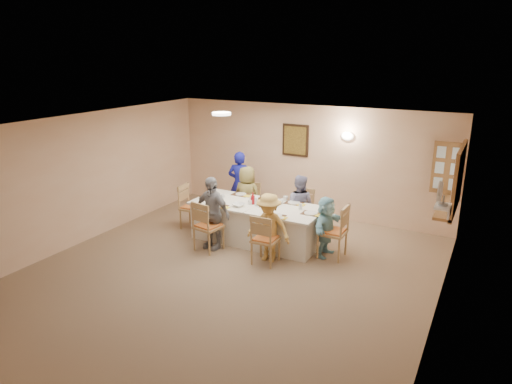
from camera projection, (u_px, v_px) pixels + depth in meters
The scene contains 49 objects.
ground at pixel (227, 274), 7.68m from camera, with size 7.00×7.00×0.00m, color brown.
room_walls at pixel (226, 188), 7.24m from camera, with size 7.00×7.00×7.00m.
wall_picture at pixel (295, 140), 10.25m from camera, with size 0.62×0.05×0.72m.
wall_sconce at pixel (347, 136), 9.63m from camera, with size 0.26×0.09×0.18m, color white.
ceiling_light at pixel (221, 114), 8.68m from camera, with size 0.36×0.36×0.05m, color white.
serving_hatch at pixel (458, 179), 7.83m from camera, with size 0.06×1.50×1.15m, color #986037.
hatch_sill at pixel (447, 207), 8.03m from camera, with size 0.30×1.50×0.05m, color #986037.
shutter_door at pixel (447, 168), 8.58m from camera, with size 0.55×0.04×1.00m, color #986037.
fan_shelf at pixel (443, 206), 6.75m from camera, with size 0.22×0.36×0.03m, color white.
desk_fan at pixel (442, 196), 6.72m from camera, with size 0.30×0.30×0.28m, color #A5A5A8, non-canonical shape.
dining_table at pixel (257, 223), 8.96m from camera, with size 2.57×1.09×0.76m, color white.
chair_back_left at pixel (250, 204), 9.88m from camera, with size 0.43×0.43×0.89m, color tan, non-canonical shape.
chair_back_right at pixel (301, 212), 9.34m from camera, with size 0.44×0.44×0.93m, color tan, non-canonical shape.
chair_front_left at pixel (208, 225), 8.52m from camera, with size 0.47×0.47×0.98m, color tan, non-canonical shape.
chair_front_right at pixel (266, 238), 7.99m from camera, with size 0.45×0.45×0.93m, color tan, non-canonical shape.
chair_left_end at pixel (192, 207), 9.63m from camera, with size 0.45×0.45×0.94m, color tan, non-canonical shape.
chair_right_end at pixel (333, 231), 8.22m from camera, with size 0.48×0.48×1.00m, color tan, non-canonical shape.
diner_back_left at pixel (247, 196), 9.72m from camera, with size 0.64×0.42×1.31m, color olive.
diner_back_right at pixel (299, 206), 9.19m from camera, with size 0.66×0.54×1.27m, color #8181AD.
diner_front_left at pixel (212, 213), 8.56m from camera, with size 0.86×0.45×1.40m, color gray.
diner_front_right at pixel (269, 228), 8.04m from camera, with size 0.83×0.50×1.25m, color #E2B056.
diner_right_end at pixel (326, 226), 8.26m from camera, with size 0.43×1.07×1.13m, color #94D6E9.
caregiver at pixel (240, 184), 10.29m from camera, with size 0.61×0.47×1.49m, color #161993.
placemat_fl at pixel (219, 206), 8.76m from camera, with size 0.33×0.24×0.01m, color #472B19.
plate_fl at pixel (219, 205), 8.76m from camera, with size 0.23×0.23×0.01m, color white.
napkin_fl at pixel (226, 208), 8.64m from camera, with size 0.13×0.13×0.01m, color yellow.
placemat_fr at pixel (275, 216), 8.22m from camera, with size 0.35×0.26×0.01m, color #472B19.
plate_fr at pixel (275, 215), 8.22m from camera, with size 0.24×0.24×0.02m, color white.
napkin_fr at pixel (283, 218), 8.10m from camera, with size 0.13×0.13×0.01m, color yellow.
placemat_bl at pixel (241, 194), 9.47m from camera, with size 0.36×0.27×0.01m, color #472B19.
plate_bl at pixel (241, 194), 9.47m from camera, with size 0.22×0.22×0.01m, color white.
napkin_bl at pixel (247, 196), 9.34m from camera, with size 0.14×0.14×0.01m, color yellow.
placemat_br at pixel (294, 203), 8.93m from camera, with size 0.35×0.26×0.01m, color #472B19.
plate_br at pixel (294, 202), 8.93m from camera, with size 0.24×0.24×0.02m, color white.
napkin_br at pixel (301, 205), 8.80m from camera, with size 0.14×0.14×0.01m, color yellow.
placemat_le at pixel (210, 196), 9.34m from camera, with size 0.36×0.26×0.01m, color #472B19.
plate_le at pixel (210, 196), 9.34m from camera, with size 0.25×0.25×0.02m, color white.
napkin_le at pixel (216, 198), 9.22m from camera, with size 0.15×0.15×0.01m, color yellow.
placemat_re at pixel (311, 214), 8.34m from camera, with size 0.34×0.25×0.01m, color #472B19.
plate_re at pixel (311, 213), 8.34m from camera, with size 0.25×0.25×0.02m, color white.
napkin_re at pixel (319, 216), 8.21m from camera, with size 0.13×0.13×0.01m, color yellow.
teacup_a at pixel (215, 201), 8.92m from camera, with size 0.12×0.12×0.08m, color white.
teacup_b at pixel (285, 198), 9.06m from camera, with size 0.13×0.13×0.09m, color white.
bowl_a at pixel (238, 205), 8.74m from camera, with size 0.28×0.28×0.06m, color white.
bowl_b at pixel (279, 202), 8.92m from camera, with size 0.21×0.21×0.06m, color white.
condiment_ketchup at pixel (253, 198), 8.83m from camera, with size 0.12×0.12×0.23m, color #A00D15.
condiment_brown at pixel (261, 199), 8.89m from camera, with size 0.09×0.09×0.18m, color #523316.
condiment_malt at pixel (262, 202), 8.71m from camera, with size 0.15×0.15×0.16m, color #523316.
drinking_glass at pixel (251, 200), 8.94m from camera, with size 0.07×0.07×0.10m, color silver.
Camera 1 is at (3.70, -5.90, 3.57)m, focal length 32.00 mm.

